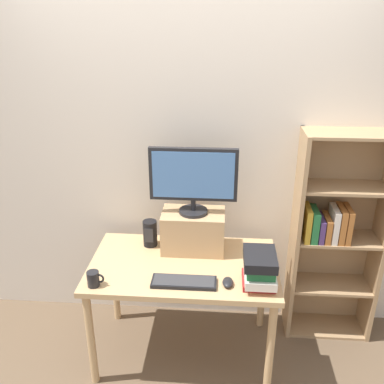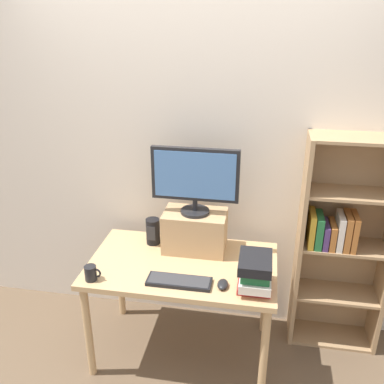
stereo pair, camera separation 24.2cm
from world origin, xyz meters
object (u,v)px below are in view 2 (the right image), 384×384
Objects in this scene: riser_box at (195,231)px; desk_speaker at (153,231)px; bookshelf_unit at (341,242)px; desk at (183,274)px; computer_monitor at (195,178)px; book_stack at (255,272)px; coffee_mug at (91,273)px; computer_mouse at (223,284)px; keyboard at (179,281)px.

riser_box is 0.30m from desk_speaker.
bookshelf_unit is at bearing 8.69° from riser_box.
desk is 2.91× the size of riser_box.
desk is 2.14× the size of computer_monitor.
riser_box is 1.59× the size of book_stack.
coffee_mug is (-0.98, -0.09, -0.06)m from book_stack.
desk_speaker reaches higher than computer_mouse.
coffee_mug is 0.56m from desk_speaker.
computer_mouse is (0.24, -0.40, -0.12)m from riser_box.
desk_speaker is (-0.54, 0.43, 0.07)m from computer_mouse.
riser_box reaches higher than keyboard.
bookshelf_unit is 1.15m from keyboard.
computer_mouse is at bearing -143.26° from bookshelf_unit.
computer_monitor is 0.65m from keyboard.
riser_box is 4.01× the size of computer_mouse.
bookshelf_unit is 8.30× the size of desk_speaker.
computer_monitor is 1.45× the size of keyboard.
desk is at bearing -40.73° from desk_speaker.
riser_box is at bearing -171.31° from bookshelf_unit.
desk_speaker is at bearing 122.21° from keyboard.
coffee_mug is at bearing -139.89° from riser_box.
desk_speaker is at bearing 141.47° from computer_mouse.
desk_speaker is at bearing 139.27° from desk.
keyboard is 0.52m from desk_speaker.
riser_box is 1.07× the size of keyboard.
riser_box is at bearing -4.67° from desk_speaker.
computer_mouse is 0.21m from book_stack.
desk is 3.11× the size of keyboard.
coffee_mug is (-0.79, -0.07, 0.03)m from computer_mouse.
computer_mouse is 0.40× the size of book_stack.
desk is 0.54m from book_stack.
book_stack reaches higher than computer_mouse.
bookshelf_unit is at bearing 8.78° from computer_monitor.
book_stack is at bearing -29.21° from desk_speaker.
riser_box is at bearing 138.01° from book_stack.
desk is at bearing 96.14° from keyboard.
desk is 11.68× the size of coffee_mug.
desk is 0.24m from keyboard.
riser_box is at bearing 120.36° from computer_mouse.
computer_monitor is 0.52m from desk_speaker.
desk_speaker is at bearing -174.43° from bookshelf_unit.
desk is 0.37m from computer_mouse.
computer_monitor is 0.70m from book_stack.
bookshelf_unit is 14.80× the size of coffee_mug.
desk is 0.37m from desk_speaker.
coffee_mug reaches higher than keyboard.
keyboard is at bearing -83.86° from desk.
keyboard is 2.11× the size of desk_speaker.
riser_box is 0.73m from coffee_mug.
desk is at bearing -104.60° from riser_box.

